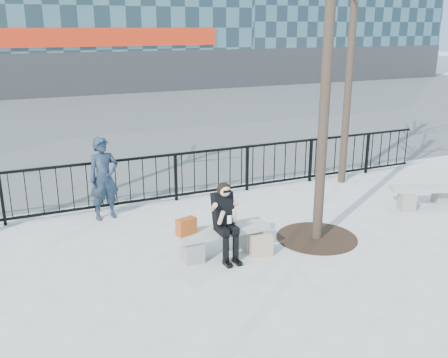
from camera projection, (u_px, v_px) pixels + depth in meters
name	position (u px, v px, depth m)	size (l,w,h in m)	color
ground	(222.00, 254.00, 8.68)	(120.00, 120.00, 0.00)	#A5A5A0
street_surface	(82.00, 117.00, 21.75)	(60.00, 23.00, 0.01)	#474747
railing	(167.00, 178.00, 11.13)	(14.00, 0.06, 1.10)	black
tree_grate	(317.00, 238.00, 9.34)	(1.50, 1.50, 0.02)	black
bench_main	(222.00, 238.00, 8.59)	(1.65, 0.46, 0.49)	slate
bench_second	(425.00, 194.00, 10.93)	(1.51, 0.42, 0.45)	slate
seated_woman	(226.00, 222.00, 8.34)	(0.50, 0.64, 1.34)	black
handbag	(186.00, 226.00, 8.26)	(0.34, 0.16, 0.28)	#A24214
shopping_bag	(261.00, 246.00, 8.58)	(0.39, 0.14, 0.37)	#C4B38A
standing_man	(104.00, 178.00, 10.09)	(0.62, 0.41, 1.71)	black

